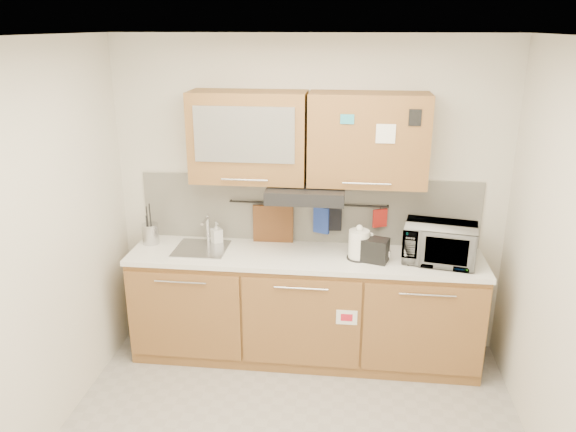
# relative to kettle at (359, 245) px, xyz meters

# --- Properties ---
(ceiling) EXTENTS (3.20, 3.20, 0.00)m
(ceiling) POSITION_rel_kettle_xyz_m (-0.42, -1.16, 1.57)
(ceiling) COLOR white
(ceiling) RESTS_ON wall_back
(wall_back) EXTENTS (3.20, 0.00, 3.20)m
(wall_back) POSITION_rel_kettle_xyz_m (-0.42, 0.34, 0.27)
(wall_back) COLOR silver
(wall_back) RESTS_ON ground
(wall_left) EXTENTS (0.00, 3.00, 3.00)m
(wall_left) POSITION_rel_kettle_xyz_m (-2.02, -1.16, 0.27)
(wall_left) COLOR silver
(wall_left) RESTS_ON ground
(base_cabinet) EXTENTS (2.80, 0.64, 0.88)m
(base_cabinet) POSITION_rel_kettle_xyz_m (-0.42, 0.04, -0.63)
(base_cabinet) COLOR brown
(base_cabinet) RESTS_ON floor
(countertop) EXTENTS (2.82, 0.62, 0.04)m
(countertop) POSITION_rel_kettle_xyz_m (-0.42, 0.03, -0.13)
(countertop) COLOR white
(countertop) RESTS_ON base_cabinet
(backsplash) EXTENTS (2.80, 0.02, 0.56)m
(backsplash) POSITION_rel_kettle_xyz_m (-0.42, 0.33, 0.17)
(backsplash) COLOR silver
(backsplash) RESTS_ON countertop
(upper_cabinets) EXTENTS (1.82, 0.37, 0.70)m
(upper_cabinets) POSITION_rel_kettle_xyz_m (-0.43, 0.17, 0.80)
(upper_cabinets) COLOR brown
(upper_cabinets) RESTS_ON wall_back
(range_hood) EXTENTS (0.60, 0.46, 0.10)m
(range_hood) POSITION_rel_kettle_xyz_m (-0.42, 0.09, 0.39)
(range_hood) COLOR black
(range_hood) RESTS_ON upper_cabinets
(sink) EXTENTS (0.42, 0.40, 0.26)m
(sink) POSITION_rel_kettle_xyz_m (-1.27, 0.05, -0.11)
(sink) COLOR silver
(sink) RESTS_ON countertop
(utensil_rail) EXTENTS (1.30, 0.02, 0.02)m
(utensil_rail) POSITION_rel_kettle_xyz_m (-0.42, 0.29, 0.23)
(utensil_rail) COLOR black
(utensil_rail) RESTS_ON backsplash
(utensil_crock) EXTENTS (0.16, 0.16, 0.34)m
(utensil_crock) POSITION_rel_kettle_xyz_m (-1.72, 0.12, -0.02)
(utensil_crock) COLOR #B3B4B8
(utensil_crock) RESTS_ON countertop
(kettle) EXTENTS (0.21, 0.21, 0.28)m
(kettle) POSITION_rel_kettle_xyz_m (0.00, 0.00, 0.00)
(kettle) COLOR white
(kettle) RESTS_ON countertop
(toaster) EXTENTS (0.27, 0.21, 0.18)m
(toaster) POSITION_rel_kettle_xyz_m (0.10, -0.03, -0.02)
(toaster) COLOR black
(toaster) RESTS_ON countertop
(microwave) EXTENTS (0.59, 0.46, 0.30)m
(microwave) POSITION_rel_kettle_xyz_m (0.61, 0.02, 0.04)
(microwave) COLOR #999999
(microwave) RESTS_ON countertop
(soap_bottle) EXTENTS (0.12, 0.12, 0.18)m
(soap_bottle) POSITION_rel_kettle_xyz_m (-1.18, 0.20, -0.02)
(soap_bottle) COLOR #999999
(soap_bottle) RESTS_ON countertop
(cutting_board) EXTENTS (0.34, 0.03, 0.42)m
(cutting_board) POSITION_rel_kettle_xyz_m (-0.71, 0.28, 0.00)
(cutting_board) COLOR brown
(cutting_board) RESTS_ON utensil_rail
(oven_mitt) EXTENTS (0.14, 0.08, 0.22)m
(oven_mitt) POSITION_rel_kettle_xyz_m (-0.31, 0.28, 0.10)
(oven_mitt) COLOR #213999
(oven_mitt) RESTS_ON utensil_rail
(dark_pouch) EXTENTS (0.13, 0.04, 0.19)m
(dark_pouch) POSITION_rel_kettle_xyz_m (-0.21, 0.28, 0.11)
(dark_pouch) COLOR black
(dark_pouch) RESTS_ON utensil_rail
(pot_holder) EXTENTS (0.12, 0.07, 0.15)m
(pot_holder) POSITION_rel_kettle_xyz_m (0.17, 0.28, 0.13)
(pot_holder) COLOR red
(pot_holder) RESTS_ON utensil_rail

